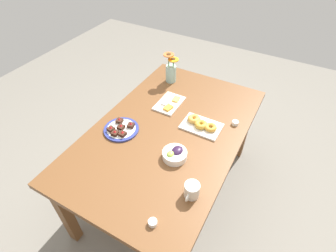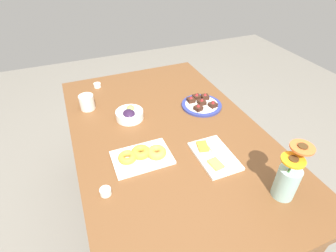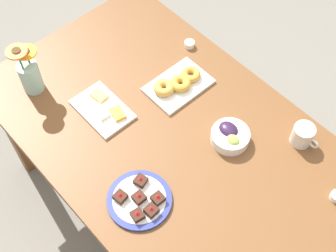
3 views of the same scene
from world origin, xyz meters
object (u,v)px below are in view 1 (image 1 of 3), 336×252
Objects in this scene: cheese_platter at (169,103)px; dessert_plate at (121,129)px; dining_table at (168,138)px; jam_cup_berry at (235,123)px; jam_cup_honey at (153,222)px; flower_vase at (171,72)px; grape_bowl at (175,154)px; coffee_mug at (192,190)px; croissant_platter at (201,125)px.

dessert_plate reaches higher than cheese_platter.
jam_cup_berry is at bearing 126.04° from dining_table.
jam_cup_honey is at bearing -7.79° from jam_cup_berry.
cheese_platter reaches higher than jam_cup_berry.
dining_table is 0.35m from dessert_plate.
flower_vase is at bearing -153.58° from cheese_platter.
grape_bowl reaches higher than cheese_platter.
jam_cup_berry is at bearing 123.29° from dessert_plate.
dining_table is at bearing 119.22° from dessert_plate.
coffee_mug is 2.56× the size of jam_cup_honey.
dining_table is at bearing -52.44° from croissant_platter.
cheese_platter reaches higher than dining_table.
jam_cup_honey is 0.95m from jam_cup_berry.
grape_bowl is 0.47m from jam_cup_honey.
cheese_platter is at bearing -87.31° from jam_cup_berry.
dessert_plate is (-0.04, -0.45, -0.02)m from grape_bowl.
jam_cup_honey is at bearing 23.76° from cheese_platter.
croissant_platter is at bearing 127.56° from dining_table.
dining_table is 6.42× the size of dessert_plate.
grape_bowl is at bearing 85.37° from dessert_plate.
cheese_platter is 5.42× the size of jam_cup_honey.
cheese_platter is at bearing 159.83° from dessert_plate.
dining_table is 10.07× the size of grape_bowl.
jam_cup_honey is at bearing 24.43° from flower_vase.
jam_cup_honey is 0.19× the size of dessert_plate.
dining_table is at bearing 26.78° from cheese_platter.
coffee_mug is at bearing 158.21° from jam_cup_honey.
grape_bowl is 0.61× the size of cheese_platter.
jam_cup_berry is 0.83m from dessert_plate.
grape_bowl reaches higher than dining_table.
croissant_platter is 0.57m from dessert_plate.
cheese_platter is at bearing -109.98° from croissant_platter.
jam_cup_berry is at bearing 177.68° from coffee_mug.
grape_bowl is 3.31× the size of jam_cup_honey.
jam_cup_honey is (0.80, 0.08, -0.01)m from croissant_platter.
grape_bowl is 3.31× the size of jam_cup_berry.
dessert_plate is (-0.24, -0.66, -0.04)m from coffee_mug.
jam_cup_honey is (0.25, -0.10, -0.03)m from coffee_mug.
croissant_platter is (-0.35, 0.03, -0.01)m from grape_bowl.
flower_vase is at bearing -112.19° from jam_cup_berry.
cheese_platter is at bearing -147.69° from grape_bowl.
dessert_plate reaches higher than jam_cup_berry.
coffee_mug is 0.77× the size of grape_bowl.
dining_table is 33.33× the size of jam_cup_berry.
grape_bowl is (-0.20, -0.21, -0.02)m from coffee_mug.
jam_cup_berry is 0.19× the size of dessert_plate.
coffee_mug is at bearing -2.32° from jam_cup_berry.
croissant_platter reaches higher than dining_table.
jam_cup_berry is (-0.29, 0.40, 0.10)m from dining_table.
dining_table is at bearing 26.59° from flower_vase.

